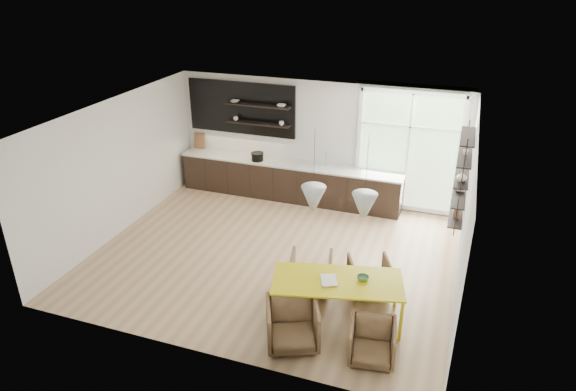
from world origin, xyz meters
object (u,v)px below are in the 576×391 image
(armchair_front_left, at_px, (292,324))
(wire_stool, at_px, (280,311))
(armchair_back_right, at_px, (369,276))
(armchair_front_right, at_px, (372,342))
(dining_table, at_px, (338,283))
(armchair_back_left, at_px, (311,272))

(armchair_front_left, height_order, wire_stool, armchair_front_left)
(armchair_front_left, bearing_deg, armchair_back_right, 41.15)
(armchair_back_right, xyz_separation_m, armchair_front_right, (0.38, -1.68, -0.01))
(dining_table, height_order, wire_stool, dining_table)
(armchair_back_right, height_order, armchair_front_left, armchair_front_left)
(armchair_back_left, relative_size, armchair_front_right, 1.09)
(armchair_back_right, distance_m, armchair_front_left, 1.94)
(armchair_back_right, bearing_deg, armchair_front_left, 41.79)
(armchair_back_left, relative_size, armchair_front_left, 0.93)
(armchair_back_right, bearing_deg, armchair_back_left, -8.95)
(wire_stool, bearing_deg, armchair_front_right, -9.25)
(armchair_back_right, height_order, armchair_front_right, armchair_back_right)
(armchair_back_right, bearing_deg, wire_stool, 28.18)
(armchair_back_right, xyz_separation_m, wire_stool, (-1.16, -1.43, -0.03))
(armchair_front_right, bearing_deg, armchair_back_right, 94.20)
(dining_table, bearing_deg, armchair_back_right, 56.05)
(armchair_back_right, height_order, wire_stool, armchair_back_right)
(dining_table, bearing_deg, armchair_back_left, 119.30)
(armchair_back_left, bearing_deg, armchair_front_right, 121.20)
(armchair_back_left, distance_m, wire_stool, 1.19)
(armchair_back_left, relative_size, wire_stool, 1.62)
(armchair_back_left, bearing_deg, armchair_back_right, -179.06)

